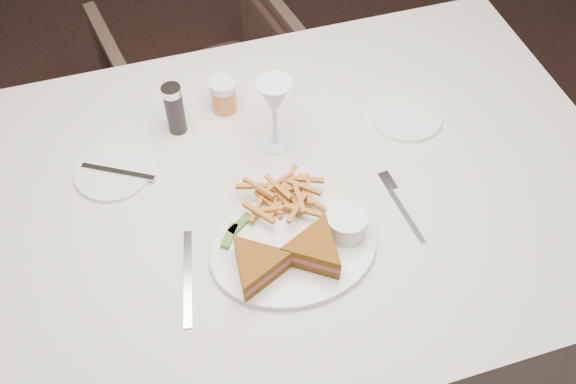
# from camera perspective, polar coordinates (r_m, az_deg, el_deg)

# --- Properties ---
(ground) EXTENTS (5.00, 5.00, 0.00)m
(ground) POSITION_cam_1_polar(r_m,az_deg,el_deg) (1.98, 12.63, -14.62)
(ground) COLOR black
(ground) RESTS_ON ground
(table) EXTENTS (1.43, 0.97, 0.75)m
(table) POSITION_cam_1_polar(r_m,az_deg,el_deg) (1.62, -0.55, -7.95)
(table) COLOR silver
(table) RESTS_ON ground
(chair_far) EXTENTS (0.66, 0.63, 0.60)m
(chair_far) POSITION_cam_1_polar(r_m,az_deg,el_deg) (2.21, -7.19, 9.60)
(chair_far) COLOR #4A342D
(chair_far) RESTS_ON ground
(table_setting) EXTENTS (0.81, 0.60, 0.18)m
(table_setting) POSITION_cam_1_polar(r_m,az_deg,el_deg) (1.25, -0.69, -0.52)
(table_setting) COLOR white
(table_setting) RESTS_ON table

